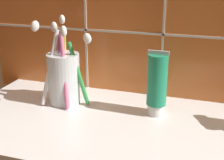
% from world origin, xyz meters
% --- Properties ---
extents(sink_counter, '(0.73, 0.33, 0.02)m').
position_xyz_m(sink_counter, '(0.00, 0.00, 0.01)').
color(sink_counter, white).
rests_on(sink_counter, ground).
extents(tile_wall_backsplash, '(0.83, 0.02, 0.44)m').
position_xyz_m(tile_wall_backsplash, '(0.00, 0.17, 0.22)').
color(tile_wall_backsplash, '#C6662D').
rests_on(tile_wall_backsplash, ground).
extents(toothbrush_cup, '(0.12, 0.12, 0.19)m').
position_xyz_m(toothbrush_cup, '(-0.18, 0.06, 0.08)').
color(toothbrush_cup, silver).
rests_on(toothbrush_cup, sink_counter).
extents(toothpaste_tube, '(0.04, 0.04, 0.14)m').
position_xyz_m(toothpaste_tube, '(0.03, 0.06, 0.09)').
color(toothpaste_tube, white).
rests_on(toothpaste_tube, sink_counter).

